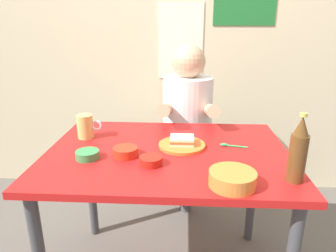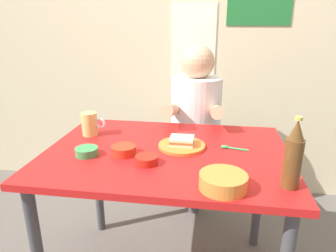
% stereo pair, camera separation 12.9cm
% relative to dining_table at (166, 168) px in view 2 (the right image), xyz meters
% --- Properties ---
extents(wall_back, '(4.40, 0.09, 2.60)m').
position_rel_dining_table_xyz_m(wall_back, '(0.00, 1.05, 0.65)').
color(wall_back, beige).
rests_on(wall_back, ground).
extents(dining_table, '(1.10, 0.80, 0.74)m').
position_rel_dining_table_xyz_m(dining_table, '(0.00, 0.00, 0.00)').
color(dining_table, red).
rests_on(dining_table, ground).
extents(stool, '(0.34, 0.34, 0.45)m').
position_rel_dining_table_xyz_m(stool, '(0.10, 0.63, -0.30)').
color(stool, '#4C4C51').
rests_on(stool, ground).
extents(person_seated, '(0.33, 0.56, 0.72)m').
position_rel_dining_table_xyz_m(person_seated, '(0.10, 0.62, 0.12)').
color(person_seated, white).
rests_on(person_seated, stool).
extents(plate_orange, '(0.22, 0.22, 0.01)m').
position_rel_dining_table_xyz_m(plate_orange, '(0.07, 0.05, 0.10)').
color(plate_orange, orange).
rests_on(plate_orange, dining_table).
extents(sandwich, '(0.11, 0.09, 0.04)m').
position_rel_dining_table_xyz_m(sandwich, '(0.07, 0.05, 0.13)').
color(sandwich, beige).
rests_on(sandwich, plate_orange).
extents(beer_mug, '(0.13, 0.08, 0.12)m').
position_rel_dining_table_xyz_m(beer_mug, '(-0.42, 0.14, 0.15)').
color(beer_mug, '#D1BC66').
rests_on(beer_mug, dining_table).
extents(beer_bottle, '(0.06, 0.06, 0.26)m').
position_rel_dining_table_xyz_m(beer_bottle, '(0.49, -0.26, 0.21)').
color(beer_bottle, '#593819').
rests_on(beer_bottle, dining_table).
extents(dip_bowl_green, '(0.10, 0.10, 0.03)m').
position_rel_dining_table_xyz_m(dip_bowl_green, '(-0.34, -0.11, 0.11)').
color(dip_bowl_green, '#388C4C').
rests_on(dip_bowl_green, dining_table).
extents(sauce_bowl_chili, '(0.11, 0.11, 0.04)m').
position_rel_dining_table_xyz_m(sauce_bowl_chili, '(-0.18, -0.08, 0.12)').
color(sauce_bowl_chili, red).
rests_on(sauce_bowl_chili, dining_table).
extents(sambal_bowl_red, '(0.10, 0.10, 0.03)m').
position_rel_dining_table_xyz_m(sambal_bowl_red, '(-0.06, -0.15, 0.11)').
color(sambal_bowl_red, '#B21E14').
rests_on(sambal_bowl_red, dining_table).
extents(soup_bowl_orange, '(0.17, 0.17, 0.05)m').
position_rel_dining_table_xyz_m(soup_bowl_orange, '(0.25, -0.31, 0.12)').
color(soup_bowl_orange, orange).
rests_on(soup_bowl_orange, dining_table).
extents(spoon, '(0.13, 0.04, 0.01)m').
position_rel_dining_table_xyz_m(spoon, '(0.29, 0.06, 0.10)').
color(spoon, '#26A559').
rests_on(spoon, dining_table).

